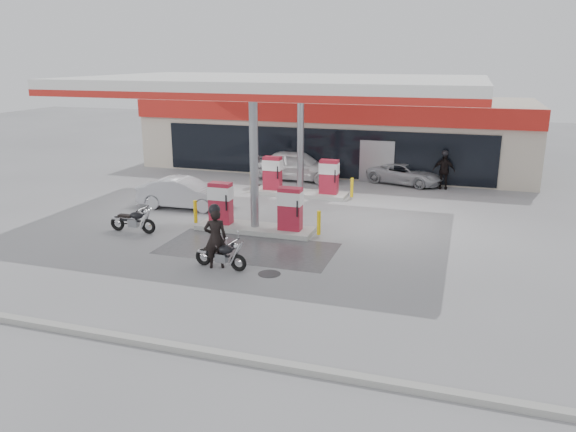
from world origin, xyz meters
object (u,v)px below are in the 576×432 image
parked_car_right (405,174)px  sedan_white (297,165)px  hatchback_silver (184,193)px  biker_walking (444,171)px  pump_island_far (300,180)px  pump_island_near (255,213)px  attendant (257,170)px  parked_car_left (235,156)px  parked_motorcycle (133,221)px  biker_main (215,238)px  main_motorcycle (221,256)px

parked_car_right → sedan_white: bearing=114.8°
hatchback_silver → biker_walking: 12.84m
pump_island_far → hatchback_silver: pump_island_far is taller
pump_island_near → attendant: size_ratio=3.14×
attendant → hatchback_silver: 5.18m
sedan_white → parked_car_left: (-4.76, 2.80, -0.18)m
attendant → hatchback_silver: (-1.53, -4.94, -0.16)m
parked_car_right → pump_island_near: bearing=172.5°
attendant → biker_walking: size_ratio=0.89×
attendant → parked_car_right: attendant is taller
attendant → pump_island_far: bearing=-94.9°
parked_motorcycle → biker_walking: size_ratio=1.04×
sedan_white → parked_car_left: sedan_white is taller
biker_main → sedan_white: size_ratio=0.42×
main_motorcycle → hatchback_silver: size_ratio=0.45×
biker_main → sedan_white: biker_main is taller
attendant → parked_car_left: 5.87m
pump_island_far → hatchback_silver: (-4.15, -3.80, -0.05)m
biker_walking → attendant: bearing=-169.7°
pump_island_far → attendant: pump_island_far is taller
pump_island_far → main_motorcycle: (0.42, -10.00, -0.30)m
pump_island_far → parked_motorcycle: pump_island_far is taller
main_motorcycle → sedan_white: (-1.56, 13.20, 0.38)m
pump_island_near → sedan_white: bearing=97.1°
biker_main → biker_walking: 14.82m
pump_island_near → parked_motorcycle: size_ratio=2.70×
pump_island_near → main_motorcycle: 4.03m
hatchback_silver → pump_island_near: bearing=-121.0°
main_motorcycle → attendant: (-3.04, 11.14, 0.40)m
main_motorcycle → parked_car_right: parked_car_right is taller
parked_car_right → biker_walking: 2.03m
hatchback_silver → biker_walking: size_ratio=2.19×
pump_island_near → pump_island_far: 6.00m
parked_motorcycle → parked_car_left: bearing=96.0°
main_motorcycle → parked_car_right: (4.08, 14.00, 0.13)m
parked_motorcycle → attendant: attendant is taller
hatchback_silver → parked_car_left: bearing=7.1°
parked_car_left → attendant: bearing=-165.8°
hatchback_silver → attendant: bearing=-20.3°
parked_car_right → main_motorcycle: bearing=-179.6°
sedan_white → hatchback_silver: size_ratio=1.16×
attendant → pump_island_near: bearing=-141.2°
attendant → sedan_white: bearing=-17.0°
main_motorcycle → parked_car_left: (-6.33, 16.00, 0.20)m
pump_island_far → biker_main: 9.99m
main_motorcycle → biker_walking: size_ratio=1.00×
pump_island_far → parked_car_left: pump_island_far is taller
pump_island_near → parked_motorcycle: 4.58m
pump_island_far → parked_car_right: 6.02m
pump_island_near → hatchback_silver: 4.70m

